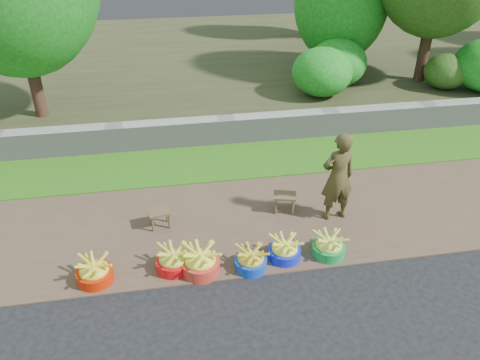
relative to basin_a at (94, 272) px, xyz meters
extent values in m
plane|color=black|center=(2.30, -0.28, -0.16)|extent=(120.00, 120.00, 0.00)
cube|color=brown|center=(2.30, 0.97, -0.15)|extent=(80.00, 2.50, 0.02)
cube|color=#306B15|center=(2.30, 2.97, -0.14)|extent=(80.00, 1.50, 0.04)
cube|color=gray|center=(2.30, 3.82, 0.11)|extent=(80.00, 0.35, 0.55)
cube|color=#35371D|center=(2.30, 8.72, 0.09)|extent=(80.00, 10.00, 0.50)
cylinder|color=#3B2418|center=(7.39, 5.46, 1.35)|extent=(0.26, 0.26, 2.02)
cylinder|color=#3B2418|center=(5.59, 6.56, 0.84)|extent=(0.17, 0.17, 1.00)
ellipsoid|color=#1B7C1B|center=(5.59, 6.56, 2.02)|extent=(2.30, 2.30, 2.87)
cylinder|color=#3B2418|center=(6.60, 9.94, 1.07)|extent=(0.21, 0.21, 1.46)
cylinder|color=#3B2418|center=(5.83, 9.94, 1.16)|extent=(0.23, 0.23, 1.64)
cylinder|color=#3B2418|center=(-1.42, 4.72, 1.29)|extent=(0.25, 0.25, 1.89)
ellipsoid|color=#294F16|center=(7.67, 4.81, 0.74)|extent=(1.01, 1.01, 0.81)
ellipsoid|color=#1B7C1B|center=(5.21, 5.44, 0.89)|extent=(1.37, 1.37, 1.10)
ellipsoid|color=#1B7C1B|center=(4.64, 4.86, 0.88)|extent=(1.35, 1.35, 1.08)
cylinder|color=red|center=(0.00, 0.00, -0.07)|extent=(0.48, 0.48, 0.17)
ellipsoid|color=gold|center=(0.00, 0.00, 0.06)|extent=(0.42, 0.42, 0.28)
cylinder|color=red|center=(1.03, 0.06, -0.07)|extent=(0.48, 0.48, 0.17)
ellipsoid|color=gold|center=(1.03, 0.06, 0.06)|extent=(0.43, 0.43, 0.28)
cylinder|color=red|center=(1.39, -0.05, -0.07)|extent=(0.53, 0.53, 0.19)
ellipsoid|color=yellow|center=(1.39, -0.05, 0.08)|extent=(0.46, 0.46, 0.30)
cylinder|color=#0F3CAE|center=(2.07, -0.11, -0.08)|extent=(0.44, 0.44, 0.16)
ellipsoid|color=gold|center=(2.07, -0.11, 0.04)|extent=(0.39, 0.39, 0.25)
cylinder|color=#1020D0|center=(2.57, 0.02, -0.08)|extent=(0.46, 0.46, 0.16)
ellipsoid|color=yellow|center=(2.57, 0.02, 0.05)|extent=(0.40, 0.40, 0.26)
cylinder|color=#128838|center=(3.20, -0.01, -0.08)|extent=(0.47, 0.47, 0.17)
ellipsoid|color=#CDD745|center=(3.20, -0.01, 0.05)|extent=(0.41, 0.41, 0.27)
cube|color=brown|center=(0.87, 1.05, 0.13)|extent=(0.37, 0.30, 0.04)
cylinder|color=brown|center=(0.76, 0.95, -0.02)|extent=(0.03, 0.03, 0.25)
cylinder|color=brown|center=(1.01, 0.99, -0.02)|extent=(0.03, 0.03, 0.25)
cylinder|color=brown|center=(0.74, 1.12, -0.02)|extent=(0.03, 0.03, 0.25)
cylinder|color=brown|center=(0.98, 1.16, -0.02)|extent=(0.03, 0.03, 0.25)
cube|color=brown|center=(2.86, 1.14, 0.15)|extent=(0.41, 0.35, 0.04)
cylinder|color=brown|center=(2.70, 1.08, -0.01)|extent=(0.04, 0.04, 0.27)
cylinder|color=brown|center=(2.96, 1.01, -0.01)|extent=(0.04, 0.04, 0.27)
cylinder|color=brown|center=(2.75, 1.26, -0.01)|extent=(0.04, 0.04, 0.27)
cylinder|color=brown|center=(3.01, 1.19, -0.01)|extent=(0.04, 0.04, 0.27)
imported|color=black|center=(3.58, 0.85, 0.59)|extent=(0.57, 0.40, 1.46)
camera|label=1|loc=(1.09, -4.89, 4.18)|focal=35.00mm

